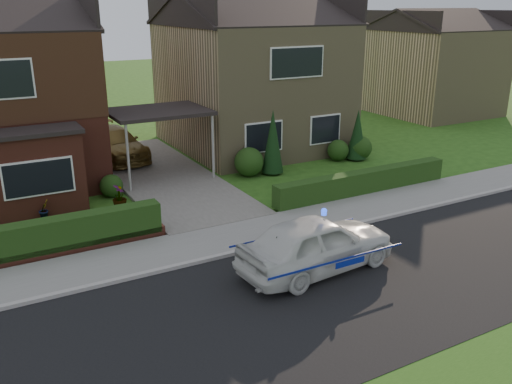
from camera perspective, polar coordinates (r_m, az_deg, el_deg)
ground at (r=13.37m, az=6.43°, el=-10.97°), size 120.00×120.00×0.00m
road at (r=13.37m, az=6.43°, el=-10.97°), size 60.00×6.00×0.02m
kerb at (r=15.62m, az=-0.03°, el=-5.92°), size 60.00×0.16×0.12m
sidewalk at (r=16.47m, az=-1.81°, el=-4.60°), size 60.00×2.00×0.10m
driveway at (r=22.46m, az=-9.91°, el=1.71°), size 3.80×12.00×0.12m
house_right at (r=26.71m, az=-0.52°, el=12.66°), size 7.50×8.06×7.25m
carport_link at (r=21.79m, az=-10.25°, el=8.20°), size 3.80×3.00×2.77m
dwarf_wall at (r=16.05m, az=-22.77°, el=-6.35°), size 7.70×0.25×0.36m
hedge_left at (r=16.26m, az=-22.76°, el=-6.72°), size 7.50×0.55×0.90m
hedge_right at (r=20.50m, az=11.11°, el=-0.24°), size 7.50×0.55×0.80m
shrub_left_mid at (r=19.79m, az=-19.29°, el=0.33°), size 1.32×1.32×1.32m
shrub_left_near at (r=20.43m, az=-14.98°, el=0.63°), size 0.84×0.84×0.84m
shrub_right_near at (r=22.11m, az=-0.74°, el=3.19°), size 1.20×1.20×1.20m
shrub_right_mid at (r=24.65m, az=8.63°, el=4.36°), size 0.96×0.96×0.96m
shrub_right_far at (r=25.02m, az=10.88°, el=4.59°), size 1.08×1.08×1.08m
conifer_a at (r=22.24m, az=1.77°, el=5.14°), size 0.90×0.90×2.60m
conifer_b at (r=24.77m, az=10.60°, el=5.80°), size 0.90×0.90×2.20m
neighbour_right at (r=37.14m, az=17.97°, el=11.94°), size 6.50×7.00×5.20m
police_car at (r=14.31m, az=6.40°, el=-5.47°), size 4.04×4.53×1.66m
driveway_car at (r=25.08m, az=-14.73°, el=4.96°), size 2.42×4.88×1.36m
potted_plant_b at (r=18.96m, az=-21.40°, el=-1.77°), size 0.48×0.47×0.68m
potted_plant_c at (r=19.09m, az=-14.18°, el=-0.57°), size 0.59×0.59×0.86m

